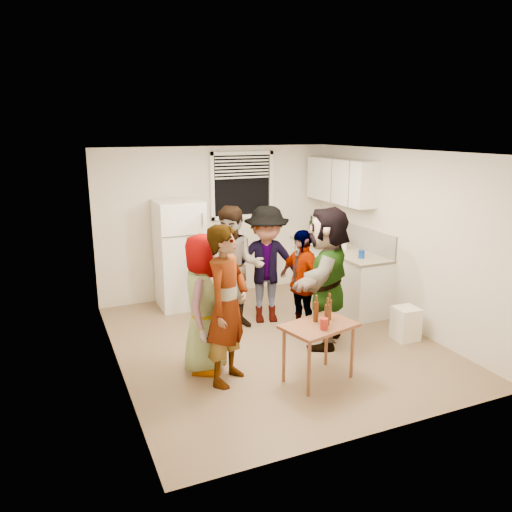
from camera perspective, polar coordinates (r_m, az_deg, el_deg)
name	(u,v)px	position (r m, az deg, el deg)	size (l,w,h in m)	color
room	(273,342)	(6.78, 1.97, -9.78)	(4.00, 4.50, 2.50)	silver
window	(242,185)	(8.45, -1.59, 8.08)	(1.12, 0.10, 1.06)	white
refrigerator	(180,254)	(7.95, -8.71, 0.18)	(0.70, 0.70, 1.70)	white
counter_lower	(337,275)	(8.36, 9.20, -2.10)	(0.60, 2.20, 0.86)	white
countertop	(338,248)	(8.25, 9.32, 0.90)	(0.64, 2.22, 0.04)	beige
backsplash	(353,235)	(8.36, 11.03, 2.41)	(0.03, 2.20, 0.36)	beige
upper_cabinets	(341,181)	(8.31, 9.64, 8.47)	(0.34, 1.60, 0.70)	white
kettle	(332,246)	(8.30, 8.67, 1.15)	(0.24, 0.20, 0.20)	silver
paper_towel	(343,250)	(8.08, 9.92, 0.74)	(0.12, 0.12, 0.27)	white
wine_bottle	(311,235)	(9.09, 6.28, 2.38)	(0.07, 0.07, 0.27)	black
beer_bottle_counter	(340,250)	(8.02, 9.53, 0.65)	(0.06, 0.06, 0.25)	#47230C
blue_cup	(361,258)	(7.60, 11.94, -0.24)	(0.09, 0.09, 0.12)	#0D3BA6
picture_frame	(339,238)	(8.59, 9.51, 2.10)	(0.02, 0.19, 0.16)	#EFD456
trash_bin	(406,322)	(7.06, 16.75, -7.21)	(0.31, 0.31, 0.45)	white
serving_table	(317,379)	(5.90, 7.02, -13.79)	(0.79, 0.53, 0.67)	brown
beer_bottle_table	(316,321)	(5.70, 6.83, -7.43)	(0.06, 0.06, 0.23)	#47230C
red_cup	(324,329)	(5.51, 7.76, -8.24)	(0.09, 0.09, 0.12)	maroon
guest_grey	(206,368)	(6.12, -5.73, -12.65)	(0.80, 1.64, 0.52)	#989898
guest_stripe	(228,380)	(5.85, -3.18, -13.97)	(0.66, 1.80, 0.43)	#141933
guest_back_left	(235,326)	(7.30, -2.42, -8.00)	(0.85, 1.75, 0.66)	brown
guest_back_right	(266,320)	(7.49, 1.17, -7.36)	(1.11, 1.72, 0.64)	#46474B
guest_black	(300,332)	(7.11, 5.07, -8.66)	(0.86, 1.47, 0.36)	black
guest_orange	(325,343)	(6.82, 7.86, -9.77)	(1.70, 1.84, 0.54)	#BB6C46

